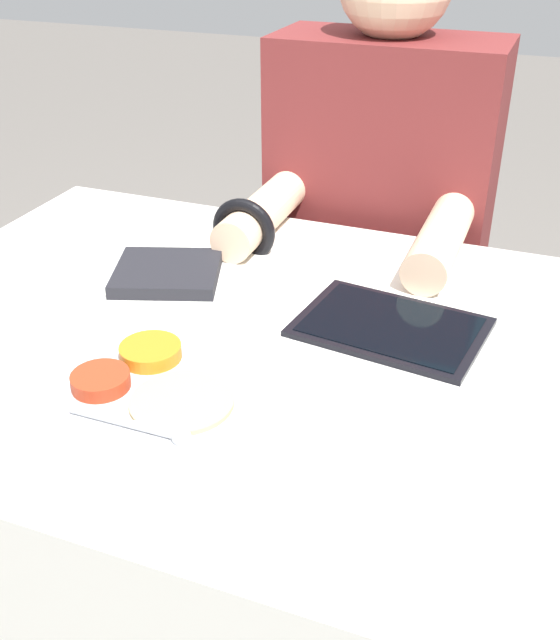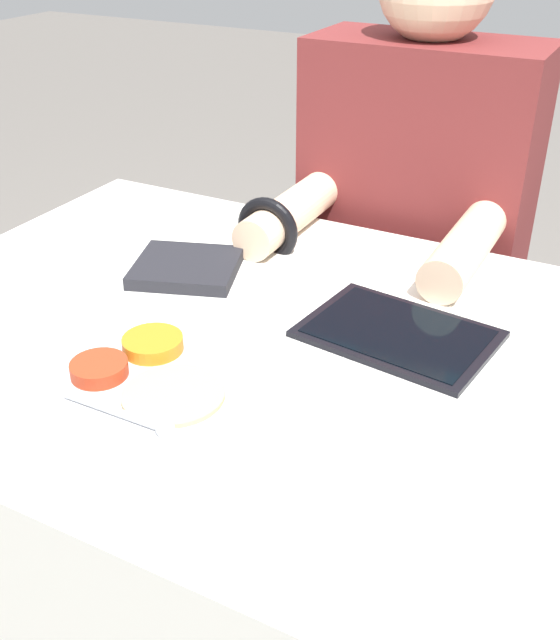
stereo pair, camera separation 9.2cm
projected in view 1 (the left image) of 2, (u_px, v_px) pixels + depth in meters
The scene contains 5 objects.
dining_table at pixel (232, 516), 1.20m from camera, with size 1.03×0.80×0.70m.
thali_tray at pixel (150, 388), 0.89m from camera, with size 0.26×0.26×0.03m.
red_notebook at pixel (167, 274), 1.15m from camera, with size 0.20×0.19×0.02m.
tablet_device at pixel (391, 327), 1.02m from camera, with size 0.27×0.20×0.01m.
person_diner at pixel (374, 269), 1.51m from camera, with size 0.41×0.47×1.19m.
Camera 1 is at (0.39, -0.79, 1.23)m, focal length 42.00 mm.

